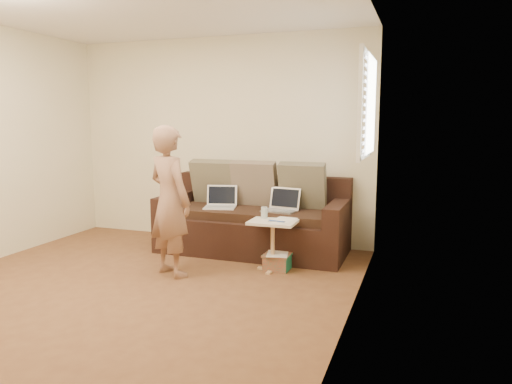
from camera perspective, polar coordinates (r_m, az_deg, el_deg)
floor at (r=4.56m, az=-15.85°, el=-11.74°), size 4.50×4.50×0.00m
wall_back at (r=6.25m, az=-4.36°, el=6.17°), size 4.00×0.00×4.00m
wall_right at (r=3.52m, az=10.97°, el=4.23°), size 0.00×4.50×4.50m
window_blinds at (r=5.01m, az=13.11°, el=9.98°), size 0.12×0.88×1.08m
sofa at (r=5.69m, az=-0.38°, el=-2.92°), size 2.20×0.95×0.85m
pillow_left at (r=6.04m, az=-5.08°, el=1.23°), size 0.55×0.29×0.57m
pillow_mid at (r=5.83m, az=-0.19°, el=0.99°), size 0.55×0.27×0.57m
pillow_right at (r=5.66m, az=5.55°, el=0.72°), size 0.55×0.28×0.57m
laptop_silver at (r=5.49m, az=2.83°, el=-2.34°), size 0.41×0.32×0.25m
laptop_white at (r=5.72m, az=-4.32°, el=-1.92°), size 0.42×0.35×0.27m
person at (r=4.85m, az=-10.20°, el=-1.08°), size 0.66×0.57×1.51m
side_table at (r=5.01m, az=1.99°, el=-6.40°), size 0.48×0.34×0.53m
drinking_glass at (r=5.07m, az=0.99°, el=-2.46°), size 0.07×0.07×0.12m
scissors at (r=4.89m, az=2.46°, el=-3.50°), size 0.20×0.14×0.02m
paper_on_table at (r=4.99m, az=3.27°, el=-3.32°), size 0.25×0.33×0.00m
striped_box at (r=5.09m, az=2.58°, el=-8.22°), size 0.28×0.28×0.17m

